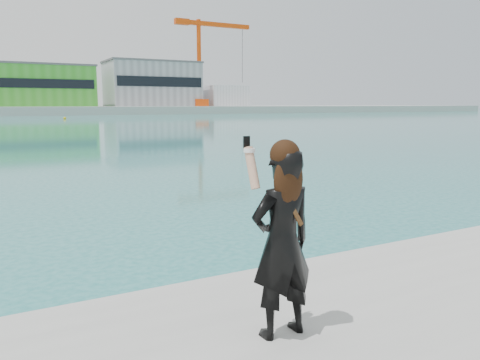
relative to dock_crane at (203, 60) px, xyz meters
name	(u,v)px	position (x,y,z in m)	size (l,w,h in m)	color
warehouse_green	(30,85)	(-45.20, 5.98, -7.81)	(30.60, 16.36, 10.50)	green
warehouse_grey_right	(152,84)	(-13.20, 5.98, -6.80)	(25.50, 15.35, 12.50)	gray
ancillary_shed	(225,96)	(8.80, 4.00, -10.07)	(12.00, 10.00, 6.00)	silver
dock_crane	(203,60)	(0.00, 0.00, 0.00)	(23.00, 4.00, 24.00)	#ED490D
flagpole_right	(93,88)	(-31.11, -1.00, -8.53)	(1.28, 0.16, 8.00)	silver
buoy_near	(65,119)	(-43.41, -37.87, -15.07)	(0.50, 0.50, 0.50)	#E0B40B
woman	(282,238)	(-53.49, -122.43, -13.45)	(0.57, 0.38, 1.61)	black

